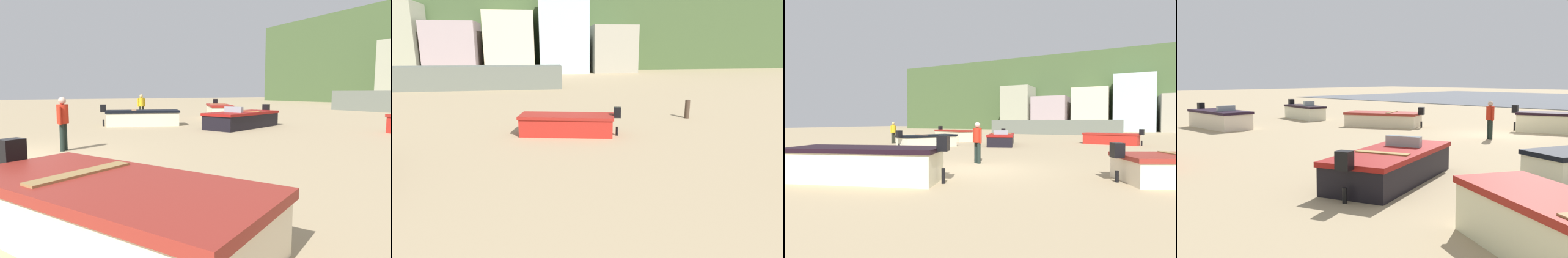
{
  "view_description": "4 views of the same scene",
  "coord_description": "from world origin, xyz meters",
  "views": [
    {
      "loc": [
        10.27,
        -0.55,
        1.76
      ],
      "look_at": [
        1.58,
        4.69,
        0.67
      ],
      "focal_mm": 31.41,
      "sensor_mm": 36.0,
      "label": 1
    },
    {
      "loc": [
        2.74,
        1.15,
        3.51
      ],
      "look_at": [
        4.23,
        11.26,
        0.97
      ],
      "focal_mm": 30.88,
      "sensor_mm": 36.0,
      "label": 2
    },
    {
      "loc": [
        4.64,
        -9.0,
        1.63
      ],
      "look_at": [
        -4.01,
        8.67,
        1.16
      ],
      "focal_mm": 26.87,
      "sensor_mm": 36.0,
      "label": 3
    },
    {
      "loc": [
        -11.06,
        18.9,
        2.62
      ],
      "look_at": [
        3.1,
        4.71,
        0.42
      ],
      "focal_mm": 43.46,
      "sensor_mm": 36.0,
      "label": 4
    }
  ],
  "objects": [
    {
      "name": "boat_cream_0",
      "position": [
        11.75,
        7.25,
        0.47
      ],
      "size": [
        4.38,
        1.7,
        1.23
      ],
      "rotation": [
        0.0,
        0.0,
        1.56
      ],
      "color": "beige",
      "rests_on": "ground"
    },
    {
      "name": "beach_walker_distant",
      "position": [
        -0.53,
        1.31,
        0.95
      ],
      "size": [
        0.5,
        0.47,
        1.62
      ],
      "rotation": [
        0.0,
        0.0,
        2.6
      ],
      "color": "black",
      "rests_on": "ground"
    },
    {
      "name": "ground_plane",
      "position": [
        0.0,
        0.0,
        0.0
      ],
      "size": [
        160.0,
        160.0,
        0.0
      ],
      "primitive_type": "plane",
      "color": "tan"
    },
    {
      "name": "boat_cream_5",
      "position": [
        -1.69,
        -3.18,
        0.48
      ],
      "size": [
        4.45,
        2.59,
        1.27
      ],
      "rotation": [
        0.0,
        0.0,
        1.88
      ],
      "color": "beige",
      "rests_on": "ground"
    },
    {
      "name": "boat_black_3",
      "position": [
        -3.09,
        10.24,
        0.41
      ],
      "size": [
        3.03,
        4.85,
        1.11
      ],
      "rotation": [
        0.0,
        0.0,
        3.46
      ],
      "color": "black",
      "rests_on": "ground"
    },
    {
      "name": "boat_cream_6",
      "position": [
        12.91,
        0.94,
        0.45
      ],
      "size": [
        3.92,
        1.81,
        1.18
      ],
      "rotation": [
        0.0,
        0.0,
        1.39
      ],
      "color": "beige",
      "rests_on": "ground"
    },
    {
      "name": "boat_cream_2",
      "position": [
        6.38,
        0.58,
        0.38
      ],
      "size": [
        4.31,
        3.27,
        1.07
      ],
      "rotation": [
        0.0,
        0.0,
        5.15
      ],
      "color": "beige",
      "rests_on": "ground"
    }
  ]
}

